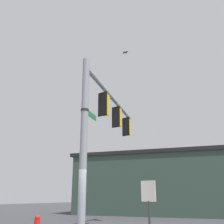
{
  "coord_description": "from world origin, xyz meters",
  "views": [
    {
      "loc": [
        6.8,
        -7.36,
        1.6
      ],
      "look_at": [
        -1.25,
        3.5,
        5.85
      ],
      "focal_mm": 42.49,
      "sensor_mm": 36.0,
      "label": 1
    }
  ],
  "objects_px": {
    "traffic_light_mid_outer": "(127,127)",
    "historical_marker": "(149,201)",
    "bird_flying": "(125,52)",
    "traffic_light_nearest_pole": "(105,105)",
    "street_name_sign": "(88,113)",
    "traffic_light_mid_inner": "(118,118)"
  },
  "relations": [
    {
      "from": "traffic_light_mid_inner",
      "to": "bird_flying",
      "type": "bearing_deg",
      "value": 46.18
    },
    {
      "from": "traffic_light_nearest_pole",
      "to": "traffic_light_mid_outer",
      "type": "distance_m",
      "value": 4.68
    },
    {
      "from": "street_name_sign",
      "to": "traffic_light_mid_inner",
      "type": "bearing_deg",
      "value": 109.59
    },
    {
      "from": "traffic_light_nearest_pole",
      "to": "traffic_light_mid_outer",
      "type": "height_order",
      "value": "same"
    },
    {
      "from": "street_name_sign",
      "to": "historical_marker",
      "type": "bearing_deg",
      "value": 38.46
    },
    {
      "from": "historical_marker",
      "to": "traffic_light_mid_outer",
      "type": "bearing_deg",
      "value": 129.69
    },
    {
      "from": "traffic_light_mid_inner",
      "to": "street_name_sign",
      "type": "xyz_separation_m",
      "value": [
        1.51,
        -4.23,
        -1.04
      ]
    },
    {
      "from": "traffic_light_nearest_pole",
      "to": "historical_marker",
      "type": "bearing_deg",
      "value": -12.56
    },
    {
      "from": "traffic_light_mid_outer",
      "to": "historical_marker",
      "type": "xyz_separation_m",
      "value": [
        4.13,
        -4.98,
        -4.45
      ]
    },
    {
      "from": "historical_marker",
      "to": "street_name_sign",
      "type": "bearing_deg",
      "value": -141.54
    },
    {
      "from": "traffic_light_nearest_pole",
      "to": "historical_marker",
      "type": "distance_m",
      "value": 5.16
    },
    {
      "from": "traffic_light_nearest_pole",
      "to": "street_name_sign",
      "type": "height_order",
      "value": "traffic_light_nearest_pole"
    },
    {
      "from": "bird_flying",
      "to": "historical_marker",
      "type": "xyz_separation_m",
      "value": [
        2.99,
        -3.14,
        -8.72
      ]
    },
    {
      "from": "bird_flying",
      "to": "street_name_sign",
      "type": "bearing_deg",
      "value": -75.95
    },
    {
      "from": "traffic_light_mid_outer",
      "to": "bird_flying",
      "type": "height_order",
      "value": "bird_flying"
    },
    {
      "from": "traffic_light_mid_inner",
      "to": "traffic_light_nearest_pole",
      "type": "bearing_deg",
      "value": -70.32
    },
    {
      "from": "traffic_light_mid_outer",
      "to": "bird_flying",
      "type": "xyz_separation_m",
      "value": [
        1.14,
        -1.83,
        4.27
      ]
    },
    {
      "from": "traffic_light_mid_outer",
      "to": "historical_marker",
      "type": "distance_m",
      "value": 7.85
    },
    {
      "from": "traffic_light_mid_inner",
      "to": "historical_marker",
      "type": "bearing_deg",
      "value": -39.68
    },
    {
      "from": "street_name_sign",
      "to": "bird_flying",
      "type": "relative_size",
      "value": 3.33
    },
    {
      "from": "traffic_light_nearest_pole",
      "to": "traffic_light_mid_inner",
      "type": "bearing_deg",
      "value": 109.68
    },
    {
      "from": "traffic_light_mid_outer",
      "to": "street_name_sign",
      "type": "relative_size",
      "value": 0.96
    }
  ]
}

